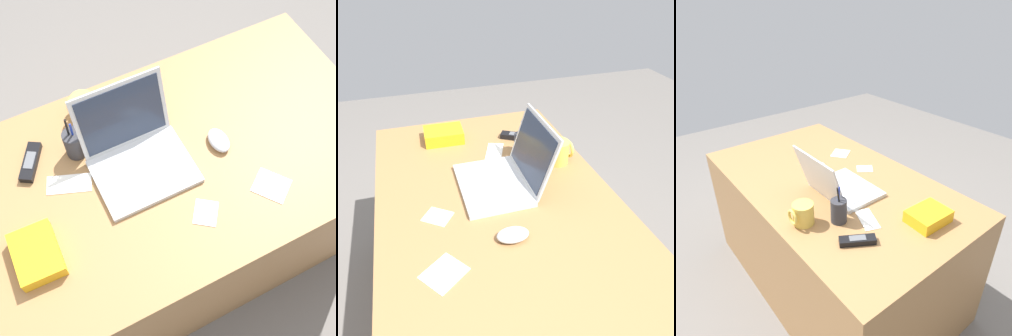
% 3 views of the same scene
% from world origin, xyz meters
% --- Properties ---
extents(ground_plane, '(6.00, 6.00, 0.00)m').
position_xyz_m(ground_plane, '(0.00, 0.00, 0.00)').
color(ground_plane, slate).
extents(desk, '(1.45, 0.84, 0.70)m').
position_xyz_m(desk, '(0.00, 0.00, 0.35)').
color(desk, '#9E7042').
rests_on(desk, ground).
extents(laptop, '(0.32, 0.32, 0.25)m').
position_xyz_m(laptop, '(-0.13, 0.05, 0.75)').
color(laptop, silver).
rests_on(laptop, desk).
extents(computer_mouse, '(0.07, 0.10, 0.03)m').
position_xyz_m(computer_mouse, '(0.15, -0.01, 0.72)').
color(computer_mouse, silver).
rests_on(computer_mouse, desk).
extents(coffee_mug_white, '(0.09, 0.10, 0.10)m').
position_xyz_m(coffee_mug_white, '(-0.21, 0.30, 0.75)').
color(coffee_mug_white, '#E0BC4C').
rests_on(coffee_mug_white, desk).
extents(cordless_phone, '(0.11, 0.15, 0.03)m').
position_xyz_m(cordless_phone, '(-0.45, 0.20, 0.72)').
color(cordless_phone, black).
rests_on(cordless_phone, desk).
extents(pen_holder, '(0.07, 0.07, 0.17)m').
position_xyz_m(pen_holder, '(-0.29, 0.18, 0.76)').
color(pen_holder, '#333338').
rests_on(pen_holder, desk).
extents(snack_bag, '(0.14, 0.18, 0.05)m').
position_xyz_m(snack_bag, '(-0.53, -0.12, 0.73)').
color(snack_bag, '#F2AD19').
rests_on(snack_bag, desk).
extents(paper_note_near_laptop, '(0.14, 0.15, 0.00)m').
position_xyz_m(paper_note_near_laptop, '(0.22, -0.23, 0.71)').
color(paper_note_near_laptop, white).
rests_on(paper_note_near_laptop, desk).
extents(paper_note_left, '(0.16, 0.12, 0.00)m').
position_xyz_m(paper_note_left, '(-0.36, 0.07, 0.71)').
color(paper_note_left, white).
rests_on(paper_note_left, desk).
extents(paper_note_right, '(0.11, 0.11, 0.00)m').
position_xyz_m(paper_note_right, '(-0.02, -0.22, 0.71)').
color(paper_note_right, white).
rests_on(paper_note_right, desk).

